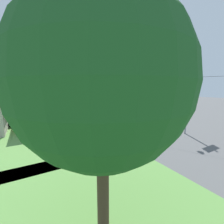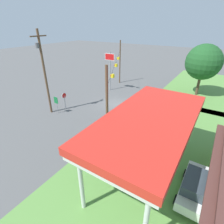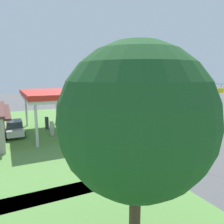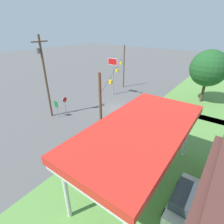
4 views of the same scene
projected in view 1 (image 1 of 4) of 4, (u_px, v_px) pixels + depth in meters
name	position (u px, v px, depth m)	size (l,w,h in m)	color
ground_plane	(132.00, 129.00, 20.00)	(160.00, 160.00, 0.00)	#565656
gas_station_canopy	(45.00, 92.00, 23.47)	(12.13, 5.73, 5.28)	silver
fuel_pump_near	(48.00, 118.00, 22.65)	(0.71, 0.56, 1.73)	gray
fuel_pump_far	(46.00, 115.00, 25.55)	(0.71, 0.56, 1.73)	gray
car_at_pumps_front	(73.00, 114.00, 25.37)	(5.20, 2.12, 1.84)	navy
car_at_pumps_rear	(18.00, 118.00, 22.44)	(4.57, 2.13, 1.83)	white
stop_sign_roadside	(137.00, 108.00, 26.93)	(0.80, 0.08, 2.50)	#99999E
stop_sign_overhead	(188.00, 93.00, 17.20)	(0.22, 1.89, 6.88)	gray
route_sign	(131.00, 108.00, 28.25)	(0.10, 0.70, 2.40)	gray
utility_pole_main	(135.00, 85.00, 28.32)	(2.20, 0.44, 10.68)	brown
signal_span_gantry	(133.00, 95.00, 19.28)	(19.69, 10.24, 8.32)	brown
tree_west_verge	(102.00, 82.00, 4.86)	(5.65, 5.65, 8.43)	#4C3828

